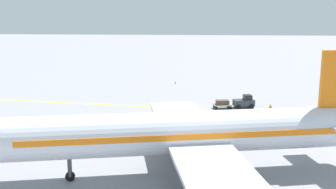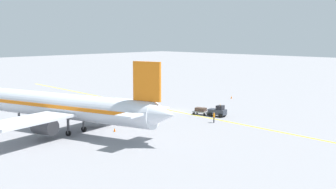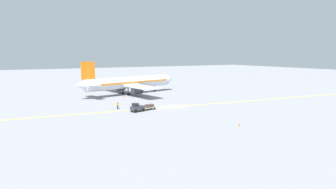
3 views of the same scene
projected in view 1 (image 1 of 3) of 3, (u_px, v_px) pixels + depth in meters
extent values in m
plane|color=gray|center=(180.00, 108.00, 57.78)|extent=(400.00, 400.00, 0.00)
cube|color=yellow|center=(180.00, 108.00, 57.78)|extent=(14.07, 119.26, 0.01)
cylinder|color=silver|center=(184.00, 132.00, 33.23)|extent=(10.14, 30.05, 3.60)
cube|color=orange|center=(184.00, 131.00, 33.20)|extent=(9.52, 27.14, 0.50)
cube|color=silver|center=(196.00, 140.00, 33.51)|extent=(28.46, 11.26, 0.36)
cylinder|color=#4C4C51|center=(209.00, 177.00, 28.92)|extent=(2.85, 3.61, 2.20)
cylinder|color=#4C4C51|center=(185.00, 136.00, 38.61)|extent=(2.85, 3.61, 2.20)
cube|color=silver|center=(333.00, 122.00, 34.97)|extent=(9.31, 4.33, 0.24)
cylinder|color=#4C4C51|center=(70.00, 165.00, 32.42)|extent=(0.36, 0.36, 2.00)
cylinder|color=black|center=(70.00, 176.00, 32.62)|extent=(0.45, 0.84, 0.80)
cylinder|color=#4C4C51|center=(211.00, 165.00, 32.44)|extent=(0.36, 0.36, 2.00)
cylinder|color=black|center=(211.00, 176.00, 32.64)|extent=(0.45, 0.84, 0.80)
cylinder|color=#4C4C51|center=(203.00, 152.00, 35.54)|extent=(0.36, 0.36, 2.00)
cylinder|color=black|center=(202.00, 162.00, 35.74)|extent=(0.45, 0.84, 0.80)
cube|color=#333842|center=(244.00, 103.00, 57.85)|extent=(2.05, 3.23, 0.90)
cube|color=black|center=(247.00, 97.00, 57.75)|extent=(1.46, 1.33, 0.70)
sphere|color=orange|center=(248.00, 94.00, 57.66)|extent=(0.16, 0.16, 0.16)
cylinder|color=black|center=(248.00, 104.00, 58.78)|extent=(0.38, 0.74, 0.70)
cylinder|color=black|center=(252.00, 107.00, 57.32)|extent=(0.38, 0.74, 0.70)
cylinder|color=black|center=(236.00, 105.00, 58.57)|extent=(0.38, 0.74, 0.70)
cylinder|color=black|center=(239.00, 107.00, 57.11)|extent=(0.38, 0.74, 0.70)
cube|color=gray|center=(222.00, 105.00, 57.56)|extent=(1.88, 2.82, 0.20)
cube|color=#4C382D|center=(222.00, 102.00, 57.48)|extent=(1.45, 2.00, 0.60)
cylinder|color=black|center=(228.00, 106.00, 58.35)|extent=(0.22, 0.46, 0.44)
cylinder|color=black|center=(230.00, 108.00, 57.12)|extent=(0.22, 0.46, 0.44)
cylinder|color=black|center=(214.00, 106.00, 58.13)|extent=(0.22, 0.46, 0.44)
cylinder|color=black|center=(216.00, 108.00, 56.90)|extent=(0.22, 0.46, 0.44)
cylinder|color=#23232D|center=(271.00, 114.00, 52.93)|extent=(0.16, 0.16, 0.85)
cylinder|color=#23232D|center=(270.00, 113.00, 53.11)|extent=(0.16, 0.16, 0.85)
cube|color=orange|center=(270.00, 108.00, 52.87)|extent=(0.42, 0.37, 0.60)
cylinder|color=orange|center=(272.00, 109.00, 52.66)|extent=(0.10, 0.10, 0.55)
cylinder|color=orange|center=(269.00, 108.00, 53.09)|extent=(0.10, 0.10, 0.55)
sphere|color=#9E7051|center=(271.00, 105.00, 52.79)|extent=(0.22, 0.22, 0.22)
cone|color=orange|center=(175.00, 82.00, 78.10)|extent=(0.32, 0.32, 0.55)
cone|color=orange|center=(233.00, 152.00, 38.67)|extent=(0.32, 0.32, 0.55)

